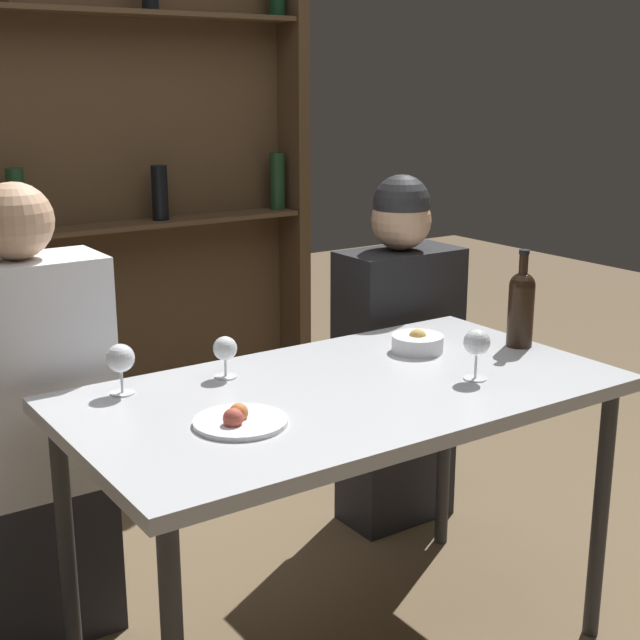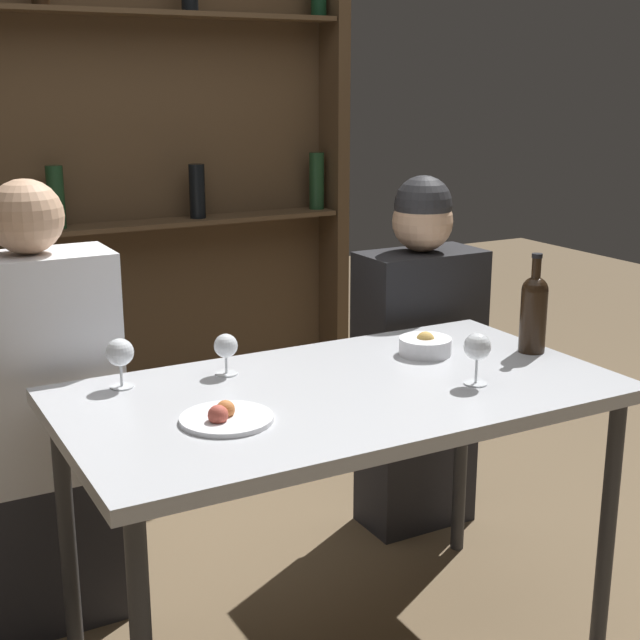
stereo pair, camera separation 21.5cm
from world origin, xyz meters
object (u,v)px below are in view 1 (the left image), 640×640
wine_bottle (521,305)px  seated_person_right (398,360)px  wine_glass_1 (477,344)px  food_plate_0 (239,419)px  wine_glass_0 (121,360)px  snack_bowl (417,343)px  seated_person_left (34,436)px  wine_glass_2 (225,350)px

wine_bottle → seated_person_right: bearing=90.3°
wine_glass_1 → food_plate_0: (-0.66, 0.07, -0.08)m
wine_glass_0 → snack_bowl: wine_glass_0 is taller
wine_glass_0 → seated_person_left: (-0.15, 0.29, -0.26)m
wine_glass_1 → seated_person_left: bearing=143.6°
wine_bottle → wine_glass_1: (-0.32, -0.15, -0.03)m
snack_bowl → wine_glass_0: bearing=170.7°
wine_glass_1 → snack_bowl: size_ratio=0.91×
wine_glass_0 → seated_person_right: (1.11, 0.29, -0.27)m
seated_person_left → snack_bowl: bearing=-23.4°
wine_glass_1 → snack_bowl: wine_glass_1 is taller
wine_bottle → wine_glass_0: 1.15m
seated_person_left → seated_person_right: size_ratio=1.04×
wine_glass_0 → wine_bottle: bearing=-13.1°
wine_bottle → wine_glass_0: wine_bottle is taller
wine_glass_2 → food_plate_0: size_ratio=0.52×
food_plate_0 → wine_bottle: bearing=4.8°
wine_glass_0 → wine_glass_2: (0.27, -0.03, -0.01)m
wine_glass_1 → seated_person_right: size_ratio=0.11×
wine_glass_1 → snack_bowl: bearing=82.5°
wine_glass_0 → food_plate_0: (0.14, -0.34, -0.08)m
wine_bottle → seated_person_left: size_ratio=0.22×
food_plate_0 → wine_glass_0: bearing=111.9°
wine_glass_0 → seated_person_right: size_ratio=0.10×
wine_bottle → wine_glass_2: bearing=164.8°
snack_bowl → food_plate_0: bearing=-163.6°
wine_glass_1 → seated_person_left: seated_person_left is taller
wine_glass_0 → wine_glass_2: bearing=-6.5°
snack_bowl → seated_person_left: bearing=156.6°
food_plate_0 → wine_glass_2: bearing=66.5°
food_plate_0 → seated_person_left: seated_person_left is taller
seated_person_left → wine_glass_1: bearing=-36.4°
food_plate_0 → snack_bowl: size_ratio=1.45×
wine_bottle → snack_bowl: 0.32m
seated_person_left → seated_person_right: seated_person_left is taller
wine_glass_1 → seated_person_right: 0.82m
wine_glass_1 → wine_glass_2: (-0.53, 0.38, -0.02)m
seated_person_left → food_plate_0: bearing=-65.7°
wine_bottle → seated_person_right: size_ratio=0.23×
food_plate_0 → seated_person_right: (0.98, 0.63, -0.20)m
wine_glass_1 → food_plate_0: wine_glass_1 is taller
wine_glass_0 → wine_glass_1: bearing=-27.2°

